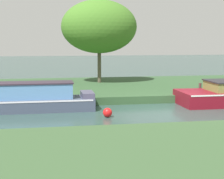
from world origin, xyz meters
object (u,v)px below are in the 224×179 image
at_px(willow_tree_left, 99,27).
at_px(mooring_post_far, 67,89).
at_px(mooring_post_near, 200,88).
at_px(channel_buoy, 108,113).

distance_m(willow_tree_left, mooring_post_far, 7.25).
distance_m(mooring_post_near, channel_buoy, 6.62).
bearing_deg(mooring_post_near, willow_tree_left, 127.94).
bearing_deg(mooring_post_near, channel_buoy, -148.51).
relative_size(mooring_post_near, mooring_post_far, 0.67).
distance_m(mooring_post_near, mooring_post_far, 7.16).
distance_m(willow_tree_left, mooring_post_near, 8.28).
relative_size(mooring_post_far, channel_buoy, 2.06).
bearing_deg(willow_tree_left, channel_buoy, -96.09).
bearing_deg(channel_buoy, mooring_post_near, 31.49).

